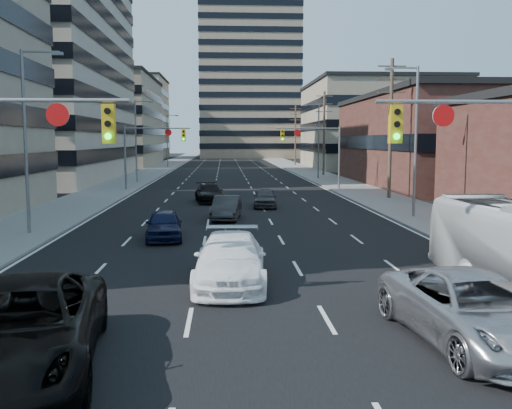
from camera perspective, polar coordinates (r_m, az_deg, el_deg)
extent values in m
cube|color=black|center=(138.47, -2.85, 4.50)|extent=(18.00, 300.00, 0.02)
cube|color=slate|center=(138.88, -7.62, 4.48)|extent=(5.00, 300.00, 0.15)
cube|color=slate|center=(139.02, 1.91, 4.54)|extent=(5.00, 300.00, 0.15)
cube|color=gray|center=(110.88, -15.39, 7.92)|extent=(20.00, 30.00, 16.00)
cube|color=#472119|center=(63.46, 19.97, 5.89)|extent=(20.00, 30.00, 9.00)
cube|color=gray|center=(99.83, 11.92, 7.63)|extent=(22.00, 28.00, 14.00)
cube|color=gray|center=(160.39, -0.74, 15.16)|extent=(26.00, 26.00, 58.00)
cube|color=#ADA089|center=(150.95, -13.70, 8.28)|extent=(24.00, 24.00, 20.00)
cube|color=gray|center=(142.25, 10.23, 6.87)|extent=(22.00, 22.00, 12.00)
cylinder|color=slate|center=(17.45, -23.25, 9.57)|extent=(6.50, 0.12, 0.12)
cube|color=gold|center=(16.71, -14.50, 7.81)|extent=(0.35, 0.28, 1.10)
cylinder|color=black|center=(16.57, -14.65, 9.04)|extent=(0.18, 0.06, 0.18)
cylinder|color=black|center=(16.56, -14.61, 7.83)|extent=(0.18, 0.06, 0.18)
cylinder|color=#0CE526|center=(16.55, -14.58, 6.62)|extent=(0.18, 0.06, 0.18)
cylinder|color=white|center=(17.02, -19.23, 8.48)|extent=(0.64, 0.06, 0.64)
cylinder|color=slate|center=(18.11, 21.98, 9.49)|extent=(6.50, 0.12, 0.12)
cube|color=gold|center=(17.13, 13.77, 7.80)|extent=(0.35, 0.28, 1.10)
cylinder|color=black|center=(16.99, 13.96, 8.98)|extent=(0.18, 0.06, 0.18)
cylinder|color=black|center=(16.98, 13.93, 7.81)|extent=(0.18, 0.06, 0.18)
cylinder|color=#0CE526|center=(16.97, 13.89, 6.62)|extent=(0.18, 0.06, 0.18)
cylinder|color=white|center=(17.57, 18.24, 8.44)|extent=(0.64, 0.06, 0.64)
cylinder|color=slate|center=(54.19, -12.95, 4.49)|extent=(0.18, 0.18, 6.00)
cylinder|color=slate|center=(53.75, -9.84, 7.53)|extent=(6.00, 0.12, 0.12)
cube|color=gold|center=(53.52, -7.26, 6.88)|extent=(0.35, 0.28, 1.10)
cylinder|color=black|center=(53.37, -7.27, 7.26)|extent=(0.18, 0.06, 0.18)
cylinder|color=black|center=(53.36, -7.27, 6.88)|extent=(0.18, 0.06, 0.18)
cylinder|color=#0CE526|center=(53.36, -7.26, 6.51)|extent=(0.18, 0.06, 0.18)
cylinder|color=white|center=(53.61, -8.77, 7.13)|extent=(0.64, 0.06, 0.64)
cylinder|color=slate|center=(54.51, 8.32, 4.60)|extent=(0.18, 0.18, 6.00)
cylinder|color=slate|center=(53.98, 5.22, 7.59)|extent=(6.00, 0.12, 0.12)
cube|color=gold|center=(53.67, 2.66, 6.93)|extent=(0.35, 0.28, 1.10)
cylinder|color=black|center=(53.52, 2.68, 7.30)|extent=(0.18, 0.06, 0.18)
cylinder|color=black|center=(53.51, 2.68, 6.93)|extent=(0.18, 0.06, 0.18)
cylinder|color=#0CE526|center=(53.51, 2.68, 6.55)|extent=(0.18, 0.06, 0.18)
cylinder|color=white|center=(53.81, 4.16, 7.18)|extent=(0.64, 0.06, 0.64)
cylinder|color=#4C3D2D|center=(46.28, 13.30, 7.27)|extent=(0.28, 0.28, 11.00)
cube|color=#4C3D2D|center=(46.62, 13.46, 13.30)|extent=(2.20, 0.10, 0.10)
cube|color=#4C3D2D|center=(46.51, 13.43, 12.08)|extent=(2.20, 0.10, 0.10)
cube|color=#4C3D2D|center=(46.42, 13.40, 10.85)|extent=(2.20, 0.10, 0.10)
cylinder|color=#4C3D2D|center=(75.53, 6.81, 7.01)|extent=(0.28, 0.28, 11.00)
cube|color=#4C3D2D|center=(75.75, 6.86, 10.72)|extent=(2.20, 0.10, 0.10)
cube|color=#4C3D2D|center=(75.68, 6.85, 9.97)|extent=(2.20, 0.10, 0.10)
cube|color=#4C3D2D|center=(75.62, 6.84, 9.21)|extent=(2.20, 0.10, 0.10)
cylinder|color=#4C3D2D|center=(105.21, 3.96, 6.87)|extent=(0.28, 0.28, 11.00)
cube|color=#4C3D2D|center=(105.36, 3.98, 9.53)|extent=(2.20, 0.10, 0.10)
cube|color=#4C3D2D|center=(105.31, 3.98, 8.99)|extent=(2.20, 0.10, 0.10)
cube|color=#4C3D2D|center=(105.27, 3.97, 8.45)|extent=(2.20, 0.10, 0.10)
cylinder|color=slate|center=(29.98, -22.06, 5.61)|extent=(0.16, 0.16, 9.00)
cylinder|color=slate|center=(30.00, -20.75, 14.10)|extent=(1.80, 0.10, 0.10)
cube|color=slate|center=(29.77, -19.23, 14.07)|extent=(0.50, 0.22, 0.14)
cylinder|color=slate|center=(64.12, -11.91, 6.13)|extent=(0.16, 0.16, 9.00)
cylinder|color=slate|center=(64.13, -11.20, 10.09)|extent=(1.80, 0.10, 0.10)
cube|color=slate|center=(64.02, -10.48, 10.03)|extent=(0.50, 0.22, 0.14)
cylinder|color=slate|center=(98.86, -8.85, 6.26)|extent=(0.16, 0.16, 9.00)
cylinder|color=slate|center=(98.87, -8.37, 8.81)|extent=(1.80, 0.10, 0.10)
cube|color=slate|center=(98.80, -7.90, 8.78)|extent=(0.50, 0.22, 0.14)
cylinder|color=slate|center=(35.27, 15.68, 5.89)|extent=(0.16, 0.16, 9.00)
cylinder|color=slate|center=(35.24, 14.48, 13.10)|extent=(1.80, 0.10, 0.10)
cube|color=slate|center=(35.01, 13.19, 13.05)|extent=(0.50, 0.22, 0.14)
cylinder|color=slate|center=(69.33, 6.27, 6.25)|extent=(0.16, 0.16, 9.00)
cylinder|color=slate|center=(69.32, 5.57, 9.89)|extent=(1.80, 0.10, 0.10)
cube|color=slate|center=(69.19, 4.90, 9.84)|extent=(0.50, 0.22, 0.14)
imported|color=black|center=(12.61, -22.62, -11.41)|extent=(3.96, 7.05, 1.86)
imported|color=white|center=(18.66, -2.58, -5.57)|extent=(2.47, 5.66, 1.62)
imported|color=#A2A2A6|center=(14.23, 20.99, -9.79)|extent=(3.34, 6.14, 1.63)
imported|color=black|center=(27.37, -9.20, -2.02)|extent=(2.03, 4.27, 1.41)
imported|color=#2B2B2D|center=(33.80, -2.97, -0.34)|extent=(1.95, 4.41, 1.41)
imported|color=black|center=(43.34, -4.69, 1.15)|extent=(2.55, 5.07, 1.41)
imported|color=#39393C|center=(39.98, 0.92, 0.67)|extent=(1.86, 4.04, 1.34)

